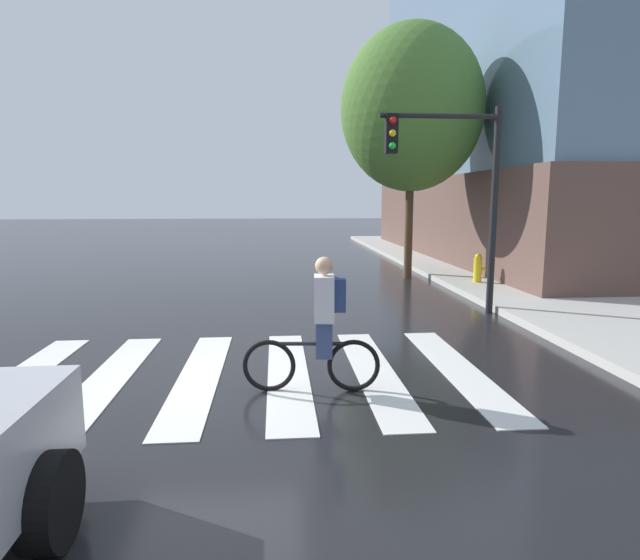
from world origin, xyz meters
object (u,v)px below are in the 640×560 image
fire_hydrant (478,268)px  street_tree_near (412,109)px  traffic_light_near (456,175)px  cyclist (321,325)px

fire_hydrant → street_tree_near: street_tree_near is taller
traffic_light_near → street_tree_near: street_tree_near is taller
cyclist → street_tree_near: street_tree_near is taller
fire_hydrant → street_tree_near: bearing=127.2°
traffic_light_near → cyclist: bearing=-126.1°
cyclist → fire_hydrant: 8.92m
traffic_light_near → street_tree_near: 5.56m
traffic_light_near → fire_hydrant: (1.82, 3.22, -2.33)m
traffic_light_near → street_tree_near: size_ratio=0.57×
fire_hydrant → traffic_light_near: bearing=-119.6°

